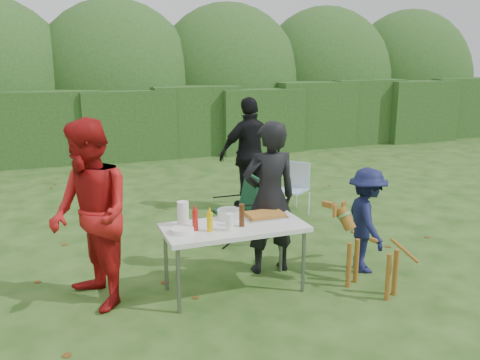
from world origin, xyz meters
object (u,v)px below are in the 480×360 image
object	(u,v)px
person_red_jacket	(90,215)
person_black_puffy	(250,154)
person_cook	(269,198)
camping_chair	(236,209)
folding_table	(234,230)
dog	(373,252)
mustard_bottle	(210,222)
paper_towel_roll	(183,214)
beer_bottle	(242,215)
child	(366,220)
lawn_chair	(292,188)
ketchup_bottle	(195,220)

from	to	relation	value
person_red_jacket	person_black_puffy	size ratio (longest dim) A/B	1.03
person_cook	person_black_puffy	world-z (taller)	person_black_puffy
person_black_puffy	camping_chair	bearing A→B (deg)	56.18
person_red_jacket	person_black_puffy	world-z (taller)	person_red_jacket
folding_table	dog	size ratio (longest dim) A/B	1.62
mustard_bottle	paper_towel_roll	size ratio (longest dim) A/B	0.77
person_cook	person_red_jacket	bearing A→B (deg)	6.16
person_red_jacket	beer_bottle	xyz separation A→B (m)	(1.49, -0.26, -0.09)
mustard_bottle	person_black_puffy	bearing A→B (deg)	61.04
child	lawn_chair	distance (m)	2.39
person_red_jacket	lawn_chair	bearing A→B (deg)	106.28
child	mustard_bottle	distance (m)	1.93
child	mustard_bottle	size ratio (longest dim) A/B	6.17
lawn_chair	beer_bottle	bearing A→B (deg)	18.69
ketchup_bottle	paper_towel_roll	distance (m)	0.20
dog	ketchup_bottle	bearing A→B (deg)	46.93
camping_chair	ketchup_bottle	size ratio (longest dim) A/B	4.15
person_cook	child	distance (m)	1.16
lawn_chair	child	bearing A→B (deg)	49.97
mustard_bottle	ketchup_bottle	distance (m)	0.15
person_red_jacket	ketchup_bottle	xyz separation A→B (m)	(1.00, -0.21, -0.10)
beer_bottle	paper_towel_roll	distance (m)	0.61
camping_chair	paper_towel_roll	bearing A→B (deg)	50.25
lawn_chair	mustard_bottle	world-z (taller)	mustard_bottle
person_black_puffy	ketchup_bottle	size ratio (longest dim) A/B	8.38
person_black_puffy	paper_towel_roll	size ratio (longest dim) A/B	7.09
person_cook	ketchup_bottle	size ratio (longest dim) A/B	8.07
mustard_bottle	beer_bottle	size ratio (longest dim) A/B	0.83
beer_bottle	lawn_chair	bearing A→B (deg)	53.63
lawn_chair	camping_chair	bearing A→B (deg)	0.37
child	person_red_jacket	bearing A→B (deg)	99.56
person_black_puffy	ketchup_bottle	world-z (taller)	person_black_puffy
person_black_puffy	dog	distance (m)	3.33
dog	ketchup_bottle	size ratio (longest dim) A/B	4.20
dog	lawn_chair	bearing A→B (deg)	-36.07
person_red_jacket	mustard_bottle	bearing A→B (deg)	58.91
person_cook	person_black_puffy	size ratio (longest dim) A/B	0.96
child	lawn_chair	bearing A→B (deg)	8.81
person_red_jacket	beer_bottle	distance (m)	1.52
person_cook	ketchup_bottle	world-z (taller)	person_cook
person_red_jacket	dog	size ratio (longest dim) A/B	2.06
camping_chair	person_cook	bearing A→B (deg)	91.33
camping_chair	mustard_bottle	bearing A→B (deg)	61.25
dog	paper_towel_roll	xyz separation A→B (m)	(-1.88, 0.70, 0.43)
beer_bottle	person_cook	bearing A→B (deg)	40.07
person_red_jacket	camping_chair	xyz separation A→B (m)	(1.97, 1.23, -0.49)
ketchup_bottle	beer_bottle	world-z (taller)	beer_bottle
person_black_puffy	lawn_chair	world-z (taller)	person_black_puffy
person_black_puffy	mustard_bottle	distance (m)	3.26
child	beer_bottle	size ratio (longest dim) A/B	5.15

